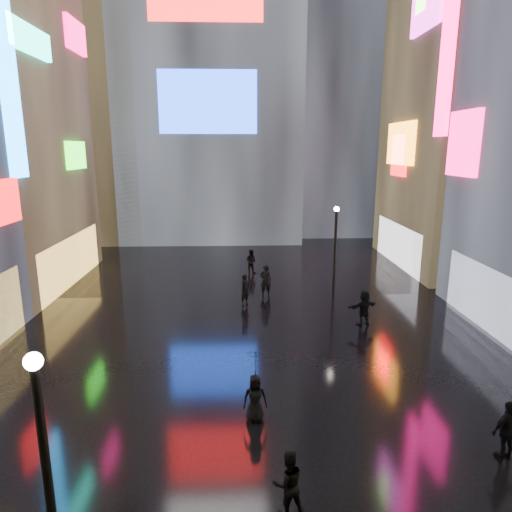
{
  "coord_description": "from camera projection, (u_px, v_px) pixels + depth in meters",
  "views": [
    {
      "loc": [
        -0.53,
        -2.17,
        8.37
      ],
      "look_at": [
        0.0,
        12.0,
        5.0
      ],
      "focal_mm": 32.0,
      "sensor_mm": 36.0,
      "label": 1
    }
  ],
  "objects": [
    {
      "name": "pedestrian_1",
      "position": [
        288.0,
        483.0,
        10.57
      ],
      "size": [
        0.89,
        0.75,
        1.6
      ],
      "primitive_type": "imported",
      "rotation": [
        0.0,
        0.0,
        3.34
      ],
      "color": "black",
      "rests_on": "ground"
    },
    {
      "name": "tower_flank_left",
      "position": [
        90.0,
        95.0,
        41.38
      ],
      "size": [
        10.0,
        10.0,
        26.0
      ],
      "primitive_type": "cube",
      "color": "black",
      "rests_on": "ground"
    },
    {
      "name": "pedestrian_8",
      "position": [
        266.0,
        281.0,
        26.23
      ],
      "size": [
        0.71,
        0.5,
        1.86
      ],
      "primitive_type": "imported",
      "rotation": [
        0.0,
        0.0,
        3.23
      ],
      "color": "black",
      "rests_on": "ground"
    },
    {
      "name": "lamp_far",
      "position": [
        335.0,
        246.0,
        25.87
      ],
      "size": [
        0.3,
        0.3,
        5.2
      ],
      "color": "black",
      "rests_on": "ground"
    },
    {
      "name": "pedestrian_7",
      "position": [
        251.0,
        261.0,
        31.22
      ],
      "size": [
        0.99,
        0.93,
        1.61
      ],
      "primitive_type": "imported",
      "rotation": [
        0.0,
        0.0,
        2.59
      ],
      "color": "black",
      "rests_on": "ground"
    },
    {
      "name": "pedestrian_5",
      "position": [
        364.0,
        308.0,
        21.94
      ],
      "size": [
        1.68,
        1.06,
        1.73
      ],
      "primitive_type": "imported",
      "rotation": [
        0.0,
        0.0,
        3.51
      ],
      "color": "black",
      "rests_on": "ground"
    },
    {
      "name": "ground",
      "position": [
        250.0,
        314.0,
        23.51
      ],
      "size": [
        140.0,
        140.0,
        0.0
      ],
      "primitive_type": "plane",
      "color": "black",
      "rests_on": "ground"
    },
    {
      "name": "pedestrian_4",
      "position": [
        255.0,
        398.0,
        14.19
      ],
      "size": [
        0.78,
        0.53,
        1.55
      ],
      "primitive_type": "imported",
      "rotation": [
        0.0,
        0.0,
        0.06
      ],
      "color": "black",
      "rests_on": "ground"
    },
    {
      "name": "pedestrian_3",
      "position": [
        508.0,
        430.0,
        12.44
      ],
      "size": [
        1.08,
        0.65,
        1.72
      ],
      "primitive_type": "imported",
      "rotation": [
        0.0,
        0.0,
        3.39
      ],
      "color": "black",
      "rests_on": "ground"
    },
    {
      "name": "building_right_far",
      "position": [
        484.0,
        62.0,
        30.58
      ],
      "size": [
        10.28,
        12.0,
        28.0
      ],
      "color": "black",
      "rests_on": "ground"
    },
    {
      "name": "lamp_near",
      "position": [
        47.0,
        475.0,
        7.76
      ],
      "size": [
        0.3,
        0.3,
        5.2
      ],
      "color": "black",
      "rests_on": "ground"
    },
    {
      "name": "pedestrian_6",
      "position": [
        245.0,
        290.0,
        24.68
      ],
      "size": [
        0.74,
        0.76,
        1.75
      ],
      "primitive_type": "imported",
      "rotation": [
        0.0,
        0.0,
        0.85
      ],
      "color": "black",
      "rests_on": "ground"
    },
    {
      "name": "tower_main",
      "position": [
        210.0,
        7.0,
        41.85
      ],
      "size": [
        16.0,
        14.2,
        42.0
      ],
      "color": "black",
      "rests_on": "ground"
    },
    {
      "name": "tower_flank_right",
      "position": [
        334.0,
        58.0,
        45.19
      ],
      "size": [
        12.0,
        12.0,
        34.0
      ],
      "primitive_type": "cube",
      "color": "black",
      "rests_on": "ground"
    },
    {
      "name": "umbrella_2",
      "position": [
        255.0,
        364.0,
        13.92
      ],
      "size": [
        1.18,
        1.19,
        0.8
      ],
      "primitive_type": "imported",
      "rotation": [
        0.0,
        0.0,
        5.83
      ],
      "color": "black",
      "rests_on": "pedestrian_4"
    }
  ]
}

